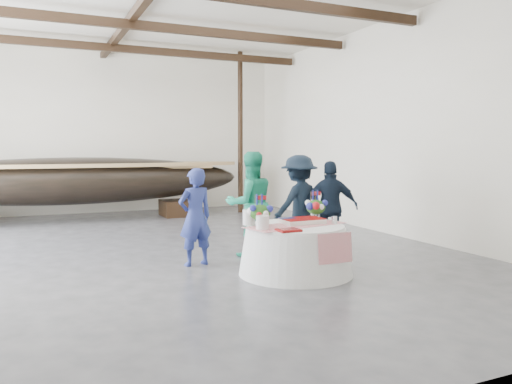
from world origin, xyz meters
name	(u,v)px	position (x,y,z in m)	size (l,w,h in m)	color
floor	(153,251)	(0.00, 0.00, 0.00)	(10.00, 12.00, 0.01)	#3D3D42
wall_back	(104,133)	(0.00, 6.00, 2.25)	(10.00, 0.02, 4.50)	silver
wall_front	(353,80)	(0.00, -6.00, 2.25)	(10.00, 0.02, 4.50)	silver
wall_right	(383,128)	(5.00, 0.00, 2.25)	(0.02, 12.00, 4.50)	silver
pavilion_structure	(139,29)	(0.00, 0.77, 4.00)	(9.80, 11.76, 4.50)	black
longboat_display	(75,181)	(-0.94, 4.40, 1.02)	(8.52, 1.70, 1.60)	black
banquet_table	(296,250)	(1.55, -2.44, 0.35)	(1.65, 1.65, 0.71)	silver
tabletop_items	(288,214)	(1.51, -2.27, 0.86)	(1.60, 1.05, 0.40)	red
guest_woman_blue	(195,217)	(0.38, -1.33, 0.76)	(0.55, 0.36, 1.52)	navy
guest_woman_teal	(250,204)	(1.44, -1.04, 0.88)	(0.86, 0.67, 1.76)	#1D9A73
guest_man_left	(299,203)	(2.38, -1.04, 0.85)	(1.10, 0.63, 1.70)	black
guest_man_right	(331,207)	(2.79, -1.43, 0.80)	(0.94, 0.39, 1.60)	#142031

